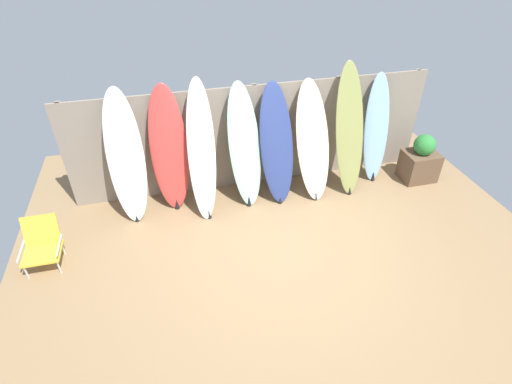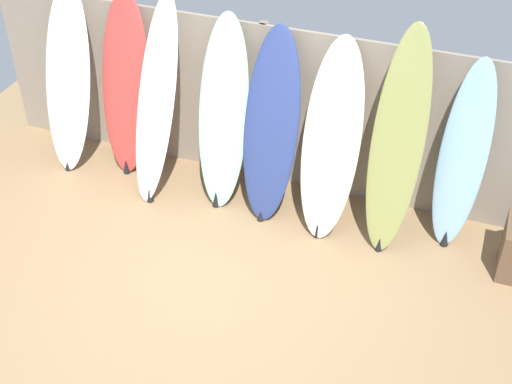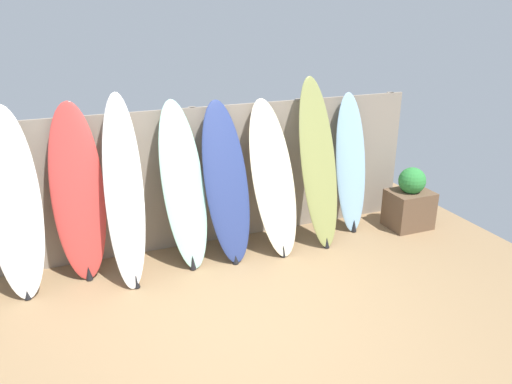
# 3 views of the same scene
# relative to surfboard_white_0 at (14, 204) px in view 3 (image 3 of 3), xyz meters

# --- Properties ---
(ground) EXTENTS (7.68, 7.68, 0.00)m
(ground) POSITION_rel_surfboard_white_0_xyz_m (2.08, -1.63, -1.00)
(ground) COLOR #8E704C
(fence_back) EXTENTS (6.08, 0.11, 1.80)m
(fence_back) POSITION_rel_surfboard_white_0_xyz_m (2.08, 0.38, -0.10)
(fence_back) COLOR gray
(fence_back) RESTS_ON ground
(surfboard_white_0) EXTENTS (0.55, 0.66, 2.01)m
(surfboard_white_0) POSITION_rel_surfboard_white_0_xyz_m (0.00, 0.00, 0.00)
(surfboard_white_0) COLOR white
(surfboard_white_0) RESTS_ON ground
(surfboard_red_1) EXTENTS (0.60, 0.51, 2.00)m
(surfboard_red_1) POSITION_rel_surfboard_white_0_xyz_m (0.65, 0.09, -0.00)
(surfboard_red_1) COLOR #D13D38
(surfboard_red_1) RESTS_ON ground
(surfboard_white_2) EXTENTS (0.52, 0.84, 2.08)m
(surfboard_white_2) POSITION_rel_surfboard_white_0_xyz_m (1.12, -0.14, 0.03)
(surfboard_white_2) COLOR white
(surfboard_white_2) RESTS_ON ground
(surfboard_seafoam_3) EXTENTS (0.58, 0.70, 1.95)m
(surfboard_seafoam_3) POSITION_rel_surfboard_white_0_xyz_m (1.81, -0.04, -0.03)
(surfboard_seafoam_3) COLOR #9ED6BC
(surfboard_seafoam_3) RESTS_ON ground
(surfboard_navy_4) EXTENTS (0.59, 0.73, 1.92)m
(surfboard_navy_4) POSITION_rel_surfboard_white_0_xyz_m (2.33, -0.07, -0.04)
(surfboard_navy_4) COLOR navy
(surfboard_navy_4) RESTS_ON ground
(surfboard_cream_5) EXTENTS (0.60, 0.83, 1.88)m
(surfboard_cream_5) POSITION_rel_surfboard_white_0_xyz_m (2.94, -0.08, -0.07)
(surfboard_cream_5) COLOR beige
(surfboard_cream_5) RESTS_ON ground
(surfboard_olive_6) EXTENTS (0.49, 0.74, 2.13)m
(surfboard_olive_6) POSITION_rel_surfboard_white_0_xyz_m (3.57, -0.10, 0.06)
(surfboard_olive_6) COLOR olive
(surfboard_olive_6) RESTS_ON ground
(surfboard_skyblue_7) EXTENTS (0.47, 0.48, 1.88)m
(surfboard_skyblue_7) POSITION_rel_surfboard_white_0_xyz_m (4.16, 0.07, -0.07)
(surfboard_skyblue_7) COLOR #8CB7D6
(surfboard_skyblue_7) RESTS_ON ground
(planter_box) EXTENTS (0.59, 0.47, 0.88)m
(planter_box) POSITION_rel_surfboard_white_0_xyz_m (4.96, -0.25, -0.62)
(planter_box) COLOR brown
(planter_box) RESTS_ON ground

